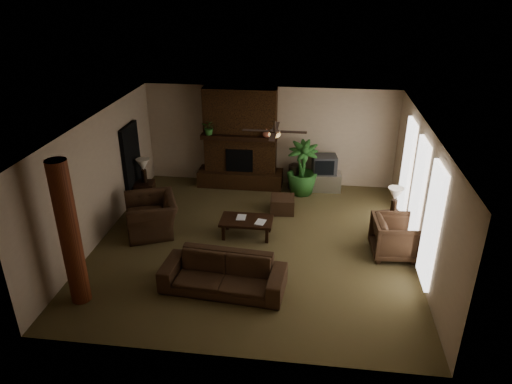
# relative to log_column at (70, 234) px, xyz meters

# --- Properties ---
(room_shell) EXTENTS (7.00, 7.00, 7.00)m
(room_shell) POSITION_rel_log_column_xyz_m (2.95, 2.40, 0.00)
(room_shell) COLOR brown
(room_shell) RESTS_ON ground
(fireplace) EXTENTS (2.40, 0.70, 2.80)m
(fireplace) POSITION_rel_log_column_xyz_m (2.15, 5.62, -0.24)
(fireplace) COLOR #442712
(fireplace) RESTS_ON ground
(windows) EXTENTS (0.08, 3.65, 2.35)m
(windows) POSITION_rel_log_column_xyz_m (6.40, 2.60, -0.05)
(windows) COLOR white
(windows) RESTS_ON ground
(log_column) EXTENTS (0.36, 0.36, 2.80)m
(log_column) POSITION_rel_log_column_xyz_m (0.00, 0.00, 0.00)
(log_column) COLOR brown
(log_column) RESTS_ON ground
(doorway) EXTENTS (0.10, 1.00, 2.10)m
(doorway) POSITION_rel_log_column_xyz_m (-0.49, 4.20, -0.35)
(doorway) COLOR black
(doorway) RESTS_ON ground
(ceiling_fan) EXTENTS (1.35, 1.35, 0.37)m
(ceiling_fan) POSITION_rel_log_column_xyz_m (3.35, 2.70, 1.13)
(ceiling_fan) COLOR black
(ceiling_fan) RESTS_ON ceiling
(sofa) EXTENTS (2.42, 0.89, 0.93)m
(sofa) POSITION_rel_log_column_xyz_m (2.59, 0.65, -0.94)
(sofa) COLOR #3D291A
(sofa) RESTS_ON ground
(armchair_left) EXTENTS (1.28, 1.52, 1.13)m
(armchair_left) POSITION_rel_log_column_xyz_m (0.50, 2.65, -0.84)
(armchair_left) COLOR #3D291A
(armchair_left) RESTS_ON ground
(armchair_right) EXTENTS (0.93, 0.99, 0.96)m
(armchair_right) POSITION_rel_log_column_xyz_m (6.02, 2.31, -0.92)
(armchair_right) COLOR #3D291A
(armchair_right) RESTS_ON ground
(coffee_table) EXTENTS (1.20, 0.70, 0.43)m
(coffee_table) POSITION_rel_log_column_xyz_m (2.74, 2.72, -1.03)
(coffee_table) COLOR black
(coffee_table) RESTS_ON ground
(ottoman) EXTENTS (0.63, 0.63, 0.40)m
(ottoman) POSITION_rel_log_column_xyz_m (3.47, 4.05, -1.20)
(ottoman) COLOR #3D291A
(ottoman) RESTS_ON ground
(tv_stand) EXTENTS (0.87, 0.54, 0.50)m
(tv_stand) POSITION_rel_log_column_xyz_m (4.57, 5.55, -1.15)
(tv_stand) COLOR silver
(tv_stand) RESTS_ON ground
(tv) EXTENTS (0.71, 0.60, 0.52)m
(tv) POSITION_rel_log_column_xyz_m (4.51, 5.54, -0.64)
(tv) COLOR #37373A
(tv) RESTS_ON tv_stand
(floor_vase) EXTENTS (0.34, 0.34, 0.77)m
(floor_vase) POSITION_rel_log_column_xyz_m (3.69, 5.55, -0.97)
(floor_vase) COLOR black
(floor_vase) RESTS_ON ground
(floor_plant) EXTENTS (0.91, 1.53, 0.83)m
(floor_plant) POSITION_rel_log_column_xyz_m (3.91, 5.23, -0.98)
(floor_plant) COLOR #2D6126
(floor_plant) RESTS_ON ground
(side_table_left) EXTENTS (0.58, 0.58, 0.55)m
(side_table_left) POSITION_rel_log_column_xyz_m (-0.20, 4.16, -1.12)
(side_table_left) COLOR black
(side_table_left) RESTS_ON ground
(lamp_left) EXTENTS (0.44, 0.44, 0.65)m
(lamp_left) POSITION_rel_log_column_xyz_m (-0.20, 4.22, -0.40)
(lamp_left) COLOR black
(lamp_left) RESTS_ON side_table_left
(side_table_right) EXTENTS (0.63, 0.63, 0.55)m
(side_table_right) POSITION_rel_log_column_xyz_m (6.04, 3.16, -1.12)
(side_table_right) COLOR black
(side_table_right) RESTS_ON ground
(lamp_right) EXTENTS (0.43, 0.43, 0.65)m
(lamp_right) POSITION_rel_log_column_xyz_m (6.07, 3.20, -0.40)
(lamp_right) COLOR black
(lamp_right) RESTS_ON side_table_right
(mantel_plant) EXTENTS (0.46, 0.49, 0.33)m
(mantel_plant) POSITION_rel_log_column_xyz_m (1.35, 5.34, 0.32)
(mantel_plant) COLOR #2D6126
(mantel_plant) RESTS_ON fireplace
(mantel_vase) EXTENTS (0.26, 0.27, 0.22)m
(mantel_vase) POSITION_rel_log_column_xyz_m (2.91, 5.33, 0.27)
(mantel_vase) COLOR #98503D
(mantel_vase) RESTS_ON fireplace
(book_a) EXTENTS (0.22, 0.03, 0.29)m
(book_a) POSITION_rel_log_column_xyz_m (2.50, 2.77, -0.83)
(book_a) COLOR #999999
(book_a) RESTS_ON coffee_table
(book_b) EXTENTS (0.21, 0.07, 0.29)m
(book_b) POSITION_rel_log_column_xyz_m (2.97, 2.62, -0.82)
(book_b) COLOR #999999
(book_b) RESTS_ON coffee_table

